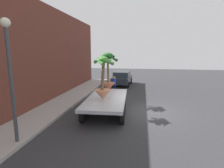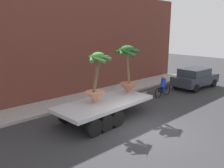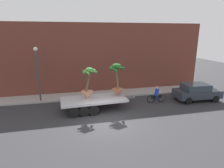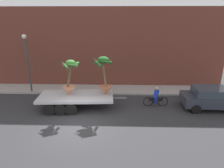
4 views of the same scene
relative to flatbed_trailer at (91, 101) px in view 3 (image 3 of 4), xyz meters
The scene contains 9 objects.
ground_plane 2.73m from the flatbed_trailer, 70.57° to the right, with size 60.00×60.00×0.00m, color #2D2D30.
sidewalk 3.79m from the flatbed_trailer, 76.43° to the left, with size 24.00×2.20×0.15m, color #A39E99.
building_facade 6.08m from the flatbed_trailer, 80.67° to the left, with size 24.00×1.20×7.13m, color brown.
flatbed_trailer is the anchor object (origin of this frame).
potted_palm_rear 1.29m from the flatbed_trailer, 140.73° to the left, with size 1.32×1.24×2.53m.
potted_palm_middle 2.75m from the flatbed_trailer, ahead, with size 1.42×1.42×2.74m.
cyclist 6.04m from the flatbed_trailer, ahead, with size 1.84×0.35×1.54m.
parked_car 9.91m from the flatbed_trailer, ahead, with size 4.22×2.11×1.58m.
street_lamp 5.68m from the flatbed_trailer, 146.47° to the left, with size 0.36×0.36×4.83m.
Camera 3 is at (-2.40, -11.94, 6.08)m, focal length 30.22 mm.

